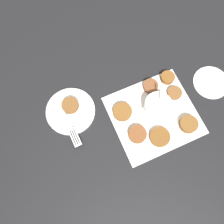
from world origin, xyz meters
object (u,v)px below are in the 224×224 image
object	(u,v)px
sauce_bowl	(157,106)
extra_saucer	(211,82)
fritter_on_plate	(70,105)
serving_plate	(71,111)
fork	(71,128)

from	to	relation	value
sauce_bowl	extra_saucer	xyz separation A→B (m)	(-0.26, -0.00, -0.02)
fritter_on_plate	extra_saucer	world-z (taller)	fritter_on_plate
serving_plate	fork	bearing A→B (deg)	70.21
fork	extra_saucer	bearing A→B (deg)	173.57
sauce_bowl	serving_plate	distance (m)	0.34
sauce_bowl	fritter_on_plate	xyz separation A→B (m)	(0.30, -0.15, 0.00)
fritter_on_plate	fork	world-z (taller)	fritter_on_plate
fritter_on_plate	serving_plate	bearing A→B (deg)	59.25
serving_plate	fritter_on_plate	world-z (taller)	fritter_on_plate
fork	extra_saucer	xyz separation A→B (m)	(-0.60, 0.07, -0.02)
extra_saucer	serving_plate	bearing A→B (deg)	-13.37
sauce_bowl	fritter_on_plate	world-z (taller)	sauce_bowl
fork	extra_saucer	size ratio (longest dim) A/B	1.32
serving_plate	fritter_on_plate	bearing A→B (deg)	-120.75
sauce_bowl	extra_saucer	bearing A→B (deg)	-179.95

